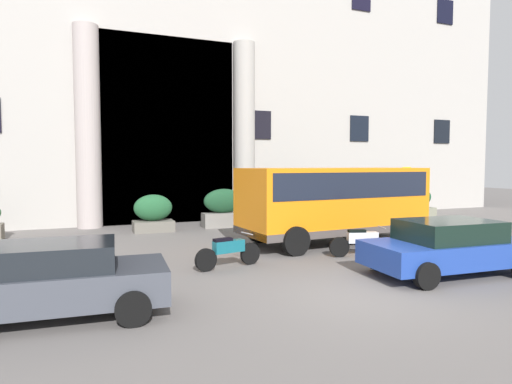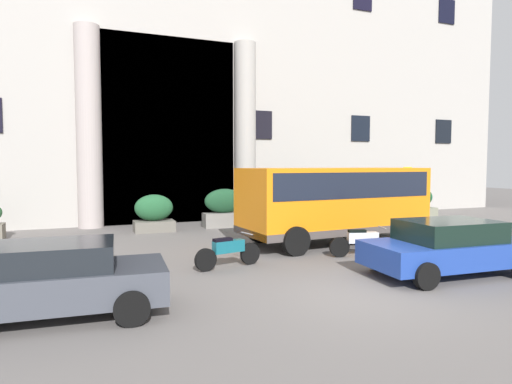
{
  "view_description": "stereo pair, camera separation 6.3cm",
  "coord_description": "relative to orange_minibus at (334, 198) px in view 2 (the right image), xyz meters",
  "views": [
    {
      "loc": [
        -5.5,
        -7.55,
        2.77
      ],
      "look_at": [
        -0.82,
        4.0,
        1.98
      ],
      "focal_mm": 30.43,
      "sensor_mm": 36.0,
      "label": 1
    },
    {
      "loc": [
        -5.44,
        -7.57,
        2.77
      ],
      "look_at": [
        -0.82,
        4.0,
        1.98
      ],
      "focal_mm": 30.43,
      "sensor_mm": 36.0,
      "label": 2
    }
  ],
  "objects": [
    {
      "name": "hedge_planter_far_east",
      "position": [
        -2.38,
        5.25,
        -0.78
      ],
      "size": [
        1.88,
        0.7,
        1.7
      ],
      "color": "gray",
      "rests_on": "ground_plane"
    },
    {
      "name": "parked_sedan_far",
      "position": [
        -8.78,
        -4.56,
        -0.89
      ],
      "size": [
        4.17,
        2.15,
        1.37
      ],
      "rotation": [
        0.0,
        0.0,
        -0.07
      ],
      "color": "#434751",
      "rests_on": "ground_plane"
    },
    {
      "name": "ground_plane",
      "position": [
        -2.74,
        -5.5,
        -1.65
      ],
      "size": [
        80.0,
        64.0,
        0.12
      ],
      "primitive_type": "cube",
      "color": "#65605E"
    },
    {
      "name": "motorcycle_far_end",
      "position": [
        -0.46,
        -2.26,
        -1.14
      ],
      "size": [
        1.99,
        0.77,
        0.89
      ],
      "rotation": [
        0.0,
        0.0,
        -0.28
      ],
      "color": "black",
      "rests_on": "ground_plane"
    },
    {
      "name": "bus_stop_sign",
      "position": [
        4.48,
        1.5,
        0.06
      ],
      "size": [
        0.44,
        0.08,
        2.67
      ],
      "color": "#9A9E1C",
      "rests_on": "ground_plane"
    },
    {
      "name": "orange_minibus",
      "position": [
        0.0,
        0.0,
        0.0
      ],
      "size": [
        6.79,
        3.15,
        2.65
      ],
      "rotation": [
        0.0,
        0.0,
        0.08
      ],
      "color": "orange",
      "rests_on": "ground_plane"
    },
    {
      "name": "office_building_facade",
      "position": [
        -2.75,
        11.98,
        9.28
      ],
      "size": [
        37.79,
        9.78,
        21.78
      ],
      "color": "#AAA59E",
      "rests_on": "ground_plane"
    },
    {
      "name": "hedge_planter_far_west",
      "position": [
        2.44,
        5.17,
        -0.96
      ],
      "size": [
        1.95,
        0.81,
        1.32
      ],
      "color": "gray",
      "rests_on": "ground_plane"
    },
    {
      "name": "hedge_planter_west",
      "position": [
        -5.5,
        5.04,
        -0.85
      ],
      "size": [
        1.63,
        0.98,
        1.54
      ],
      "color": "#66625A",
      "rests_on": "ground_plane"
    },
    {
      "name": "hedge_planter_east",
      "position": [
        8.12,
        4.86,
        -0.82
      ],
      "size": [
        1.93,
        0.96,
        1.59
      ],
      "color": "gray",
      "rests_on": "ground_plane"
    },
    {
      "name": "scooter_by_planter",
      "position": [
        -4.65,
        -2.13,
        -1.14
      ],
      "size": [
        1.96,
        0.68,
        0.89
      ],
      "rotation": [
        0.0,
        0.0,
        0.22
      ],
      "color": "black",
      "rests_on": "ground_plane"
    },
    {
      "name": "parked_hatchback_near",
      "position": [
        0.31,
        -4.85,
        -0.88
      ],
      "size": [
        4.33,
        2.24,
        1.38
      ],
      "rotation": [
        0.0,
        0.0,
        -0.06
      ],
      "color": "#1E3D97",
      "rests_on": "ground_plane"
    }
  ]
}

